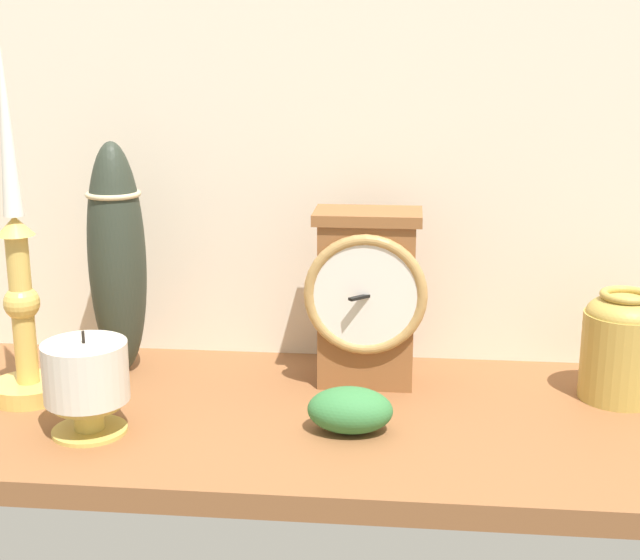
# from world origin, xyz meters

# --- Properties ---
(ground_plane) EXTENTS (1.00, 0.36, 0.02)m
(ground_plane) POSITION_xyz_m (0.00, 0.00, -0.01)
(ground_plane) COLOR brown
(back_wall) EXTENTS (1.20, 0.02, 0.65)m
(back_wall) POSITION_xyz_m (0.00, 0.18, 0.33)
(back_wall) COLOR beige
(back_wall) RESTS_ON ground_plane
(mantel_clock) EXTENTS (0.13, 0.09, 0.19)m
(mantel_clock) POSITION_xyz_m (0.09, 0.09, 0.10)
(mantel_clock) COLOR brown
(mantel_clock) RESTS_ON ground_plane
(candlestick_tall_left) EXTENTS (0.08, 0.08, 0.38)m
(candlestick_tall_left) POSITION_xyz_m (-0.26, 0.01, 0.12)
(candlestick_tall_left) COLOR #D8B153
(candlestick_tall_left) RESTS_ON ground_plane
(brass_vase_jar) EXTENTS (0.08, 0.08, 0.12)m
(brass_vase_jar) POSITION_xyz_m (0.36, 0.07, 0.06)
(brass_vase_jar) COLOR #B49542
(brass_vase_jar) RESTS_ON ground_plane
(pillar_candle_front) EXTENTS (0.08, 0.08, 0.10)m
(pillar_candle_front) POSITION_xyz_m (-0.17, -0.07, 0.05)
(pillar_candle_front) COLOR #C9B253
(pillar_candle_front) RESTS_ON ground_plane
(tall_ceramic_vase) EXTENTS (0.06, 0.06, 0.26)m
(tall_ceramic_vase) POSITION_xyz_m (-0.19, 0.10, 0.13)
(tall_ceramic_vase) COLOR #2C3429
(tall_ceramic_vase) RESTS_ON ground_plane
(ivy_sprig) EXTENTS (0.08, 0.06, 0.04)m
(ivy_sprig) POSITION_xyz_m (0.08, -0.05, 0.02)
(ivy_sprig) COLOR #34743B
(ivy_sprig) RESTS_ON ground_plane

